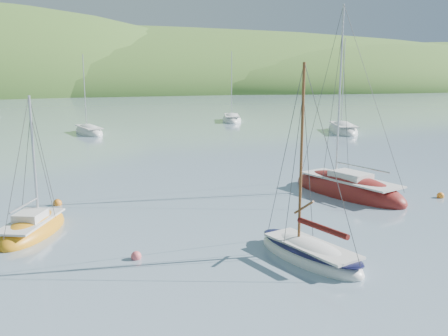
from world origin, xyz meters
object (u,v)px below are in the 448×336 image
object	(u,v)px
sailboat_yellow	(33,229)
distant_sloop_b	(232,120)
distant_sloop_d	(343,131)
sloop_red	(348,191)
distant_sloop_a	(89,132)
daysailer_white	(310,254)

from	to	relation	value
sailboat_yellow	distant_sloop_b	bearing A→B (deg)	83.84
distant_sloop_d	sailboat_yellow	bearing A→B (deg)	-121.69
sloop_red	distant_sloop_d	world-z (taller)	sloop_red
distant_sloop_a	distant_sloop_b	size ratio (longest dim) A/B	0.93
daysailer_white	sloop_red	size ratio (longest dim) A/B	0.69
sloop_red	distant_sloop_b	xyz separation A→B (m)	(5.08, 42.52, -0.05)
daysailer_white	distant_sloop_b	xyz separation A→B (m)	(11.96, 51.62, -0.02)
daysailer_white	sailboat_yellow	xyz separation A→B (m)	(-11.38, 6.56, -0.03)
distant_sloop_a	sloop_red	bearing A→B (deg)	-81.80
distant_sloop_a	distant_sloop_b	distance (m)	21.95
sailboat_yellow	distant_sloop_d	distance (m)	44.11
distant_sloop_b	distant_sloop_d	size ratio (longest dim) A/B	0.90
sloop_red	sailboat_yellow	world-z (taller)	sloop_red
daysailer_white	sailboat_yellow	bearing A→B (deg)	131.52
daysailer_white	distant_sloop_a	size ratio (longest dim) A/B	0.85
distant_sloop_b	distant_sloop_d	world-z (taller)	distant_sloop_d
sailboat_yellow	distant_sloop_b	distance (m)	50.74
sailboat_yellow	distant_sloop_b	size ratio (longest dim) A/B	0.66
distant_sloop_a	distant_sloop_b	xyz separation A→B (m)	(20.24, 8.50, 0.01)
daysailer_white	distant_sloop_b	bearing A→B (deg)	58.45
daysailer_white	sloop_red	world-z (taller)	sloop_red
distant_sloop_a	distant_sloop_b	world-z (taller)	distant_sloop_b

